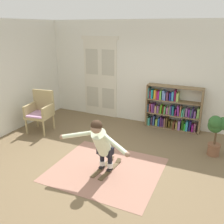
% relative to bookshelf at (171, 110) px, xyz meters
% --- Properties ---
extents(ground_plane, '(7.20, 7.20, 0.00)m').
position_rel_bookshelf_xyz_m(ground_plane, '(-0.90, -2.39, -0.53)').
color(ground_plane, brown).
extents(back_wall, '(6.00, 0.10, 2.90)m').
position_rel_bookshelf_xyz_m(back_wall, '(-0.90, 0.21, 0.92)').
color(back_wall, silver).
rests_on(back_wall, ground).
extents(side_wall_left, '(0.10, 6.00, 2.90)m').
position_rel_bookshelf_xyz_m(side_wall_left, '(-3.90, -1.99, 0.92)').
color(side_wall_left, silver).
rests_on(side_wall_left, ground).
extents(double_door, '(1.22, 0.05, 2.45)m').
position_rel_bookshelf_xyz_m(double_door, '(-2.26, 0.15, 0.70)').
color(double_door, beige).
rests_on(double_door, ground).
extents(rug, '(2.11, 1.86, 0.01)m').
position_rel_bookshelf_xyz_m(rug, '(-0.70, -2.66, -0.52)').
color(rug, '#A1715F').
rests_on(rug, ground).
extents(bookshelf, '(1.49, 0.30, 1.21)m').
position_rel_bookshelf_xyz_m(bookshelf, '(0.00, 0.00, 0.00)').
color(bookshelf, olive).
rests_on(bookshelf, ground).
extents(wicker_chair, '(0.68, 0.68, 1.10)m').
position_rel_bookshelf_xyz_m(wicker_chair, '(-3.16, -1.63, 0.06)').
color(wicker_chair, tan).
rests_on(wicker_chair, ground).
extents(potted_plant, '(0.45, 0.38, 0.94)m').
position_rel_bookshelf_xyz_m(potted_plant, '(1.23, -1.12, 0.11)').
color(potted_plant, brown).
rests_on(potted_plant, ground).
extents(skis_pair, '(0.33, 0.82, 0.07)m').
position_rel_bookshelf_xyz_m(skis_pair, '(-0.70, -2.63, -0.50)').
color(skis_pair, brown).
rests_on(skis_pair, rug).
extents(person_skier, '(1.45, 0.68, 1.10)m').
position_rel_bookshelf_xyz_m(person_skier, '(-0.71, -2.83, 0.16)').
color(person_skier, white).
rests_on(person_skier, skis_pair).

